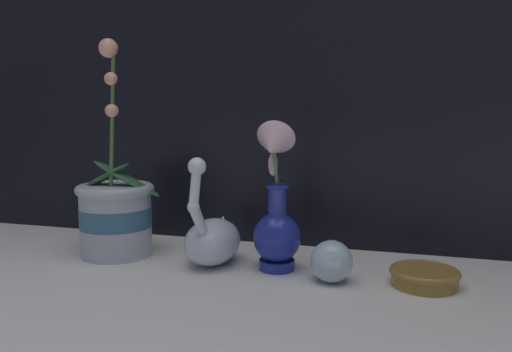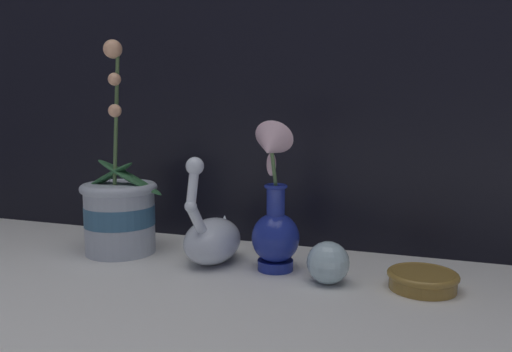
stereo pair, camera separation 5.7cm
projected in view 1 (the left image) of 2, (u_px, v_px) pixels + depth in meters
ground_plane at (246, 286)px, 0.87m from camera, size 2.80×2.80×0.00m
orchid_potted_plant at (116, 212)px, 1.05m from camera, size 0.19×0.16×0.45m
swan_figurine at (213, 238)px, 1.00m from camera, size 0.11×0.20×0.22m
blue_vase at (276, 217)px, 0.95m from camera, size 0.09×0.12×0.29m
glass_sphere at (331, 261)px, 0.89m from camera, size 0.08×0.08×0.08m
amber_dish at (424, 276)px, 0.87m from camera, size 0.12×0.12×0.03m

